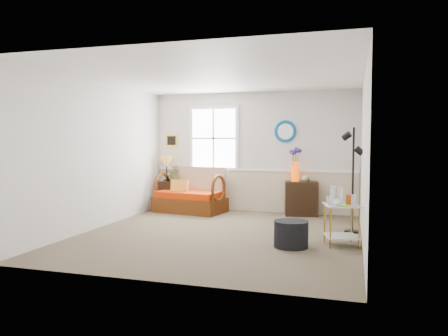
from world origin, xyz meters
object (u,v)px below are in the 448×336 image
(side_table, at_px, (341,225))
(floor_lamp, at_px, (353,180))
(cabinet, at_px, (301,198))
(lamp_stand, at_px, (169,195))
(ottoman, at_px, (291,234))
(loveseat, at_px, (190,190))

(side_table, height_order, floor_lamp, floor_lamp)
(cabinet, relative_size, side_table, 1.16)
(lamp_stand, bearing_deg, side_table, -32.72)
(lamp_stand, distance_m, cabinet, 3.00)
(lamp_stand, bearing_deg, floor_lamp, -20.21)
(cabinet, relative_size, ottoman, 1.41)
(lamp_stand, distance_m, floor_lamp, 4.33)
(cabinet, distance_m, side_table, 2.60)
(loveseat, bearing_deg, lamp_stand, 164.99)
(ottoman, bearing_deg, side_table, 24.33)
(side_table, xyz_separation_m, ottoman, (-0.70, -0.32, -0.11))
(lamp_stand, height_order, side_table, lamp_stand)
(loveseat, relative_size, lamp_stand, 2.36)
(lamp_stand, relative_size, cabinet, 0.89)
(side_table, bearing_deg, lamp_stand, 147.28)
(lamp_stand, xyz_separation_m, cabinet, (3.00, -0.04, 0.04))
(loveseat, relative_size, cabinet, 2.09)
(floor_lamp, bearing_deg, side_table, -79.06)
(cabinet, distance_m, ottoman, 2.78)
(lamp_stand, distance_m, side_table, 4.60)
(lamp_stand, height_order, ottoman, lamp_stand)
(loveseat, height_order, floor_lamp, floor_lamp)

